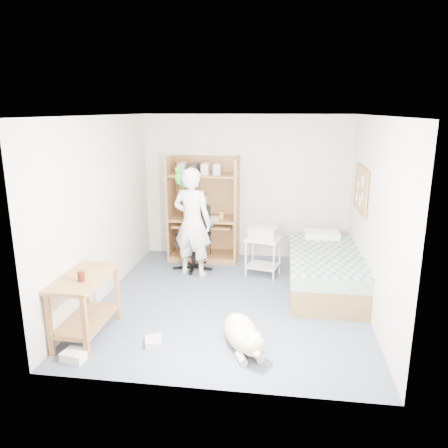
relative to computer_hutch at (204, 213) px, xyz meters
name	(u,v)px	position (x,y,z in m)	size (l,w,h in m)	color
floor	(232,301)	(0.70, -1.74, -0.82)	(4.00, 4.00, 0.00)	#4B5567
wall_back	(246,187)	(0.70, 0.26, 0.43)	(3.60, 0.02, 2.50)	silver
wall_right	(373,218)	(2.50, -1.74, 0.43)	(0.02, 4.00, 2.50)	silver
wall_left	(102,209)	(-1.10, -1.74, 0.43)	(0.02, 4.00, 2.50)	silver
ceiling	(233,116)	(0.70, -1.74, 1.68)	(3.60, 4.00, 0.02)	white
computer_hutch	(204,213)	(0.00, 0.00, 0.00)	(1.20, 0.63, 1.80)	brown
bed	(325,270)	(2.00, -1.12, -0.53)	(1.02, 2.02, 0.66)	brown
side_desk	(85,297)	(-0.85, -2.94, -0.33)	(0.50, 1.00, 0.75)	brown
corkboard	(361,190)	(2.47, -0.84, 0.63)	(0.04, 0.94, 0.66)	brown
office_chair	(195,246)	(-0.07, -0.52, -0.45)	(0.59, 0.59, 1.04)	black
person	(192,222)	(-0.03, -0.82, 0.04)	(0.63, 0.41, 1.73)	white
parrot	(179,176)	(-0.24, -0.81, 0.76)	(0.13, 0.22, 0.35)	#14901E
dog	(243,334)	(0.98, -2.97, -0.64)	(0.60, 1.03, 0.41)	beige
printer_cart	(263,250)	(1.07, -0.69, -0.41)	(0.60, 0.53, 0.62)	silver
printer	(263,232)	(1.07, -0.69, -0.11)	(0.42, 0.32, 0.18)	#B3B4AF
crt_monitor	(196,205)	(-0.14, 0.01, 0.13)	(0.41, 0.44, 0.37)	beige
keyboard	(200,224)	(-0.04, -0.16, -0.15)	(0.45, 0.16, 0.03)	beige
pencil_cup	(222,215)	(0.32, -0.09, 0.00)	(0.08, 0.08, 0.12)	gold
drink_glass	(81,276)	(-0.80, -3.08, -0.01)	(0.08, 0.08, 0.12)	#3E160A
floor_box_a	(75,356)	(-0.77, -3.44, -0.77)	(0.25, 0.20, 0.10)	white
floor_box_b	(154,342)	(-0.03, -3.03, -0.78)	(0.18, 0.22, 0.08)	beige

